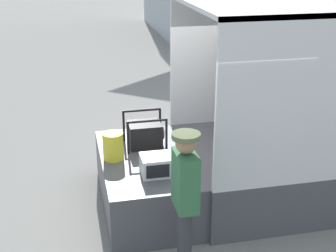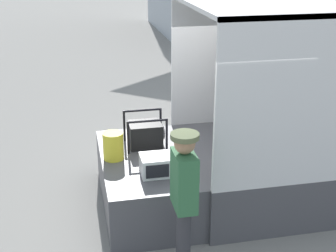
{
  "view_description": "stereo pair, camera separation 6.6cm",
  "coord_description": "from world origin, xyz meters",
  "views": [
    {
      "loc": [
        -1.68,
        -6.2,
        3.79
      ],
      "look_at": [
        -0.35,
        -0.2,
        1.35
      ],
      "focal_mm": 50.0,
      "sensor_mm": 36.0,
      "label": 1
    },
    {
      "loc": [
        -1.61,
        -6.21,
        3.79
      ],
      "look_at": [
        -0.35,
        -0.2,
        1.35
      ],
      "focal_mm": 50.0,
      "sensor_mm": 36.0,
      "label": 2
    }
  ],
  "objects": [
    {
      "name": "ground_plane",
      "position": [
        0.0,
        0.0,
        0.0
      ],
      "size": [
        160.0,
        160.0,
        0.0
      ],
      "primitive_type": "plane",
      "color": "gray"
    },
    {
      "name": "microwave",
      "position": [
        -0.57,
        -0.57,
        0.94
      ],
      "size": [
        0.49,
        0.38,
        0.27
      ],
      "color": "white",
      "rests_on": "tailgate_deck"
    },
    {
      "name": "worker_person",
      "position": [
        -0.46,
        -1.6,
        1.13
      ],
      "size": [
        0.33,
        0.44,
        1.82
      ],
      "color": "#38383D",
      "rests_on": "ground"
    },
    {
      "name": "portable_generator",
      "position": [
        -0.57,
        0.42,
        1.0
      ],
      "size": [
        0.62,
        0.52,
        0.52
      ],
      "color": "black",
      "rests_on": "tailgate_deck"
    },
    {
      "name": "orange_bucket",
      "position": [
        -1.12,
        0.05,
        1.01
      ],
      "size": [
        0.3,
        0.3,
        0.41
      ],
      "color": "yellow",
      "rests_on": "tailgate_deck"
    },
    {
      "name": "tailgate_deck",
      "position": [
        -0.65,
        0.0,
        0.4
      ],
      "size": [
        1.31,
        2.36,
        0.8
      ],
      "primitive_type": "cube",
      "color": "#4C4C51",
      "rests_on": "ground"
    }
  ]
}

